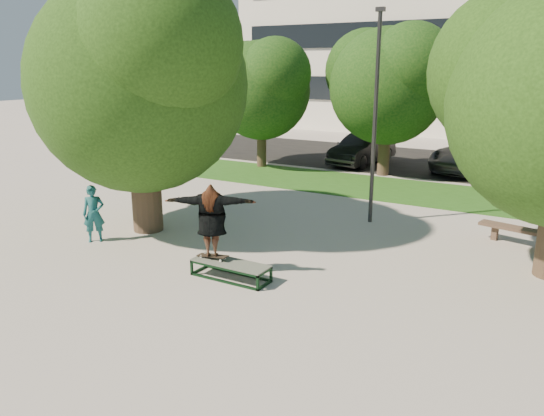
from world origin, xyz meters
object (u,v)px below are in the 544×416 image
Objects in this scene: bystander at (94,214)px; lamppost at (375,116)px; grind_box at (231,270)px; bench at (539,235)px; car_silver_a at (355,147)px; tree_left at (139,71)px; car_grey at (477,154)px; car_dark at (362,149)px.

lamppost is at bearing 0.18° from bystander.
bench is at bearing 44.38° from grind_box.
car_silver_a reaches higher than grind_box.
car_silver_a is (0.79, 13.92, -3.78)m from tree_left.
lamppost reaches higher than grind_box.
car_silver_a is 5.82m from car_grey.
bystander is 15.53m from car_silver_a.
car_dark is at bearing 82.92° from tree_left.
car_grey is at bearing 81.15° from grind_box.
tree_left is at bearing 156.03° from grind_box.
tree_left is 13.47m from car_dark.
lamppost is 1.08× the size of car_grey.
bench is 12.32m from car_dark.
car_grey reaches higher than bystander.
tree_left is 14.44m from car_silver_a.
bystander is at bearing 176.45° from grind_box.
bystander is (-4.59, 0.28, 0.58)m from grind_box.
car_grey is (6.61, 13.80, -3.64)m from tree_left.
car_dark is (1.60, 12.85, -3.71)m from tree_left.
car_silver_a is at bearing 144.07° from bench.
car_grey is at bearing 17.68° from car_dark.
tree_left reaches higher than grind_box.
car_silver_a is (-4.50, 10.01, -2.51)m from lamppost.
car_dark is at bearing -158.01° from car_grey.
bystander is 0.41× the size of car_silver_a.
bystander reaches higher than car_silver_a.
car_silver_a reaches higher than bench.
car_grey reaches higher than bench.
lamppost is 3.99× the size of bystander.
lamppost is at bearing 36.42° from tree_left.
bench is at bearing -42.94° from car_silver_a.
car_grey is at bearing 21.83° from bystander.
car_grey is (1.31, 9.89, -2.37)m from lamppost.
bench is at bearing -60.65° from car_grey.
lamppost is at bearing -169.75° from bench.
lamppost is 8.27m from bystander.
bench is at bearing -2.02° from lamppost.
lamppost is at bearing -86.30° from car_grey.
car_dark reaches higher than bench.
bench is at bearing -40.72° from car_dark.
car_silver_a is 1.34m from car_dark.
lamppost is 10.25m from car_grey.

